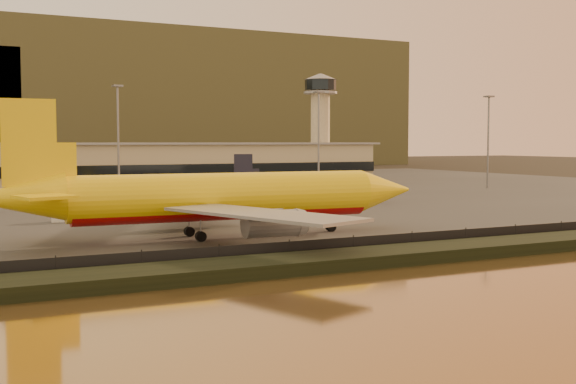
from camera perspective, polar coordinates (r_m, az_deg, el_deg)
name	(u,v)px	position (r m, az deg, el deg)	size (l,w,h in m)	color
ground	(340,241)	(95.24, 4.13, -3.86)	(900.00, 900.00, 0.00)	black
embankment	(419,253)	(81.15, 10.30, -4.79)	(320.00, 7.00, 1.40)	black
tarmac	(145,194)	(183.03, -11.23, -0.13)	(320.00, 220.00, 0.20)	#2D2D2D
perimeter_fence	(398,243)	(84.26, 8.67, -4.03)	(300.00, 0.05, 2.20)	black
terminal_building	(64,166)	(209.48, -17.32, 1.96)	(202.00, 25.00, 12.60)	tan
control_tower	(320,116)	(242.98, 2.57, 6.02)	(11.20, 11.20, 35.50)	tan
apron_light_masts	(231,130)	(168.43, -4.54, 4.89)	(152.20, 12.20, 25.40)	slate
dhl_cargo_jet	(218,198)	(96.56, -5.56, -0.45)	(60.00, 58.75, 17.93)	yellow
white_narrowbody_jet	(311,189)	(149.24, 1.87, 0.25)	(34.88, 33.10, 10.31)	silver
gse_vehicle_yellow	(283,211)	(124.10, -0.37, -1.52)	(3.95, 1.78, 1.78)	yellow
gse_vehicle_white	(67,215)	(120.90, -17.10, -1.78)	(4.50, 2.02, 2.02)	silver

